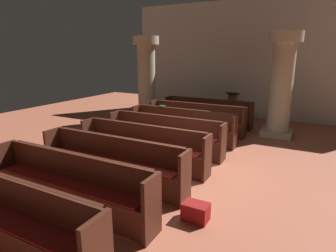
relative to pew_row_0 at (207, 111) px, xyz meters
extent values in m
plane|color=#AD5B42|center=(1.06, -4.01, -0.49)|extent=(19.20, 19.20, 0.00)
cube|color=beige|center=(1.06, 2.07, 1.76)|extent=(10.00, 0.16, 4.50)
cube|color=#4C2316|center=(0.00, -0.02, -0.04)|extent=(3.06, 0.38, 0.05)
cube|color=#4C2316|center=(0.00, 0.15, 0.20)|extent=(3.06, 0.04, 0.45)
cube|color=#411E13|center=(0.00, 0.20, 0.42)|extent=(2.93, 0.06, 0.02)
cube|color=#442014|center=(-1.56, -0.02, -0.03)|extent=(0.06, 0.44, 0.92)
cube|color=#442014|center=(1.56, -0.02, -0.03)|extent=(0.06, 0.44, 0.92)
cube|color=#482115|center=(0.00, -0.19, -0.27)|extent=(3.06, 0.03, 0.41)
cube|color=maroon|center=(0.00, -0.04, -0.01)|extent=(2.81, 0.32, 0.03)
cube|color=#4C2316|center=(0.00, -1.09, -0.04)|extent=(3.06, 0.38, 0.05)
cube|color=#4C2316|center=(0.00, -0.92, 0.20)|extent=(3.06, 0.04, 0.45)
cube|color=#411E13|center=(0.00, -0.87, 0.42)|extent=(2.93, 0.06, 0.02)
cube|color=#442014|center=(-1.56, -1.09, -0.03)|extent=(0.06, 0.44, 0.92)
cube|color=#442014|center=(1.56, -1.09, -0.03)|extent=(0.06, 0.44, 0.92)
cube|color=#482115|center=(0.00, -1.26, -0.27)|extent=(3.06, 0.03, 0.41)
cube|color=maroon|center=(0.00, -1.11, -0.01)|extent=(2.81, 0.32, 0.03)
cube|color=#4C2316|center=(0.00, -2.16, -0.04)|extent=(3.06, 0.38, 0.05)
cube|color=#4C2316|center=(0.00, -1.99, 0.20)|extent=(3.06, 0.04, 0.45)
cube|color=#411E13|center=(0.00, -1.95, 0.42)|extent=(2.93, 0.06, 0.02)
cube|color=#442014|center=(-1.56, -2.16, -0.03)|extent=(0.06, 0.44, 0.92)
cube|color=#442014|center=(1.56, -2.16, -0.03)|extent=(0.06, 0.44, 0.92)
cube|color=#482115|center=(0.00, -2.34, -0.27)|extent=(3.06, 0.03, 0.41)
cube|color=maroon|center=(0.00, -2.18, -0.01)|extent=(2.81, 0.32, 0.03)
cube|color=#4C2316|center=(0.00, -3.23, -0.04)|extent=(3.06, 0.38, 0.05)
cube|color=#4C2316|center=(0.00, -3.07, 0.20)|extent=(3.06, 0.04, 0.45)
cube|color=#411E13|center=(0.00, -3.02, 0.42)|extent=(2.93, 0.06, 0.02)
cube|color=#442014|center=(-1.56, -3.23, -0.03)|extent=(0.06, 0.44, 0.92)
cube|color=#442014|center=(1.56, -3.23, -0.03)|extent=(0.06, 0.44, 0.92)
cube|color=#482115|center=(0.00, -3.41, -0.27)|extent=(3.06, 0.03, 0.41)
cube|color=maroon|center=(0.00, -3.25, -0.01)|extent=(2.81, 0.32, 0.03)
cube|color=#4C2316|center=(0.00, -4.30, -0.04)|extent=(3.06, 0.38, 0.05)
cube|color=#4C2316|center=(0.00, -4.14, 0.20)|extent=(3.06, 0.04, 0.45)
cube|color=#411E13|center=(0.00, -4.09, 0.42)|extent=(2.93, 0.06, 0.02)
cube|color=#442014|center=(-1.56, -4.30, -0.03)|extent=(0.06, 0.44, 0.92)
cube|color=#442014|center=(1.56, -4.30, -0.03)|extent=(0.06, 0.44, 0.92)
cube|color=#482115|center=(0.00, -4.48, -0.27)|extent=(3.06, 0.03, 0.41)
cube|color=maroon|center=(0.00, -4.32, -0.01)|extent=(2.81, 0.32, 0.03)
cube|color=#4C2316|center=(0.00, -5.38, -0.04)|extent=(3.06, 0.38, 0.05)
cube|color=#4C2316|center=(0.00, -5.21, 0.20)|extent=(3.06, 0.04, 0.45)
cube|color=#411E13|center=(0.00, -5.16, 0.42)|extent=(2.93, 0.06, 0.02)
cube|color=#442014|center=(-1.56, -5.38, -0.03)|extent=(0.06, 0.44, 0.92)
cube|color=#442014|center=(1.56, -5.38, -0.03)|extent=(0.06, 0.44, 0.92)
cube|color=#482115|center=(0.00, -5.55, -0.27)|extent=(3.06, 0.03, 0.41)
cube|color=maroon|center=(0.00, -5.40, -0.01)|extent=(2.81, 0.32, 0.03)
cube|color=#4C2316|center=(0.00, -6.45, -0.04)|extent=(3.06, 0.38, 0.05)
cube|color=#4C2316|center=(0.00, -6.28, 0.20)|extent=(3.06, 0.04, 0.45)
cube|color=#411E13|center=(0.00, -6.23, 0.42)|extent=(2.93, 0.06, 0.02)
cube|color=#442014|center=(-1.56, -6.45, -0.03)|extent=(0.06, 0.44, 0.92)
cube|color=#442014|center=(1.56, -6.45, -0.03)|extent=(0.06, 0.44, 0.92)
cube|color=#482115|center=(0.00, -6.62, -0.27)|extent=(3.06, 0.03, 0.41)
cube|color=maroon|center=(0.00, -6.47, -0.01)|extent=(2.81, 0.32, 0.03)
cube|color=#4C2316|center=(0.00, -7.52, -0.04)|extent=(3.06, 0.38, 0.05)
cube|color=#4C2316|center=(0.00, -7.35, 0.20)|extent=(3.06, 0.04, 0.45)
cube|color=#411E13|center=(0.00, -7.30, 0.42)|extent=(2.93, 0.06, 0.02)
cube|color=maroon|center=(0.00, -7.54, -0.01)|extent=(2.81, 0.32, 0.03)
cube|color=tan|center=(2.41, -0.28, -0.40)|extent=(0.89, 0.89, 0.18)
cylinder|color=#BCB293|center=(2.41, -0.28, 1.00)|extent=(0.66, 0.66, 2.63)
cylinder|color=beige|center=(2.41, -0.28, 2.47)|extent=(0.95, 0.95, 0.30)
cube|color=tan|center=(-2.36, -0.27, -0.40)|extent=(0.89, 0.89, 0.18)
cylinder|color=#BCB293|center=(-2.36, -0.27, 1.00)|extent=(0.66, 0.66, 2.63)
cylinder|color=beige|center=(-2.36, -0.27, 2.47)|extent=(0.95, 0.95, 0.30)
cube|color=brown|center=(0.53, 1.31, -0.46)|extent=(0.45, 0.45, 0.06)
cube|color=brown|center=(0.53, 1.31, -0.02)|extent=(0.28, 0.28, 0.95)
cube|color=brown|center=(0.53, 1.31, 0.52)|extent=(0.48, 0.35, 0.15)
cube|color=#194723|center=(-0.77, -1.95, 0.44)|extent=(0.14, 0.22, 0.03)
cube|color=maroon|center=(1.92, -5.75, -0.36)|extent=(0.40, 0.27, 0.28)
camera|label=1|loc=(3.32, -9.33, 1.98)|focal=29.94mm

